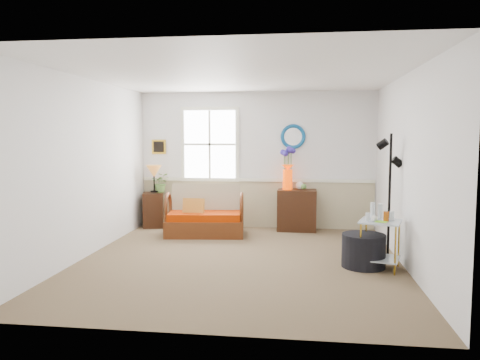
# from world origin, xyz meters

# --- Properties ---
(floor) EXTENTS (4.50, 5.00, 0.01)m
(floor) POSITION_xyz_m (0.00, 0.00, 0.00)
(floor) COLOR brown
(floor) RESTS_ON ground
(ceiling) EXTENTS (4.50, 5.00, 0.01)m
(ceiling) POSITION_xyz_m (0.00, 0.00, 2.60)
(ceiling) COLOR white
(ceiling) RESTS_ON walls
(walls) EXTENTS (4.51, 5.01, 2.60)m
(walls) POSITION_xyz_m (0.00, 0.00, 1.30)
(walls) COLOR white
(walls) RESTS_ON floor
(wainscot) EXTENTS (4.46, 0.02, 0.90)m
(wainscot) POSITION_xyz_m (0.00, 2.48, 0.45)
(wainscot) COLOR tan
(wainscot) RESTS_ON walls
(chair_rail) EXTENTS (4.46, 0.04, 0.06)m
(chair_rail) POSITION_xyz_m (0.00, 2.47, 0.92)
(chair_rail) COLOR white
(chair_rail) RESTS_ON walls
(window) EXTENTS (1.14, 0.06, 1.44)m
(window) POSITION_xyz_m (-0.90, 2.47, 1.60)
(window) COLOR white
(window) RESTS_ON walls
(picture) EXTENTS (0.28, 0.03, 0.28)m
(picture) POSITION_xyz_m (-1.92, 2.48, 1.55)
(picture) COLOR #B1851E
(picture) RESTS_ON walls
(mirror) EXTENTS (0.47, 0.07, 0.47)m
(mirror) POSITION_xyz_m (0.70, 2.48, 1.75)
(mirror) COLOR #14619F
(mirror) RESTS_ON walls
(loveseat) EXTENTS (1.44, 0.92, 0.89)m
(loveseat) POSITION_xyz_m (-0.83, 1.63, 0.45)
(loveseat) COLOR brown
(loveseat) RESTS_ON floor
(throw_pillow) EXTENTS (0.38, 0.12, 0.38)m
(throw_pillow) POSITION_xyz_m (-1.02, 1.54, 0.48)
(throw_pillow) COLOR orange
(throw_pillow) RESTS_ON loveseat
(lamp_stand) EXTENTS (0.46, 0.46, 0.67)m
(lamp_stand) POSITION_xyz_m (-1.97, 2.22, 0.34)
(lamp_stand) COLOR #33190A
(lamp_stand) RESTS_ON floor
(table_lamp) EXTENTS (0.38, 0.38, 0.53)m
(table_lamp) POSITION_xyz_m (-1.94, 2.19, 0.94)
(table_lamp) COLOR #C1712A
(table_lamp) RESTS_ON lamp_stand
(potted_plant) EXTENTS (0.41, 0.44, 0.30)m
(potted_plant) POSITION_xyz_m (-1.83, 2.29, 0.82)
(potted_plant) COLOR #57833B
(potted_plant) RESTS_ON lamp_stand
(cabinet) EXTENTS (0.72, 0.47, 0.77)m
(cabinet) POSITION_xyz_m (0.79, 2.26, 0.38)
(cabinet) COLOR #33190A
(cabinet) RESTS_ON floor
(flower_vase) EXTENTS (0.25, 0.25, 0.78)m
(flower_vase) POSITION_xyz_m (0.61, 2.27, 1.15)
(flower_vase) COLOR #EF3A00
(flower_vase) RESTS_ON cabinet
(side_table) EXTENTS (0.64, 0.64, 0.65)m
(side_table) POSITION_xyz_m (1.90, -0.17, 0.33)
(side_table) COLOR #B48B21
(side_table) RESTS_ON floor
(tabletop_items) EXTENTS (0.47, 0.47, 0.22)m
(tabletop_items) POSITION_xyz_m (1.89, -0.13, 0.76)
(tabletop_items) COLOR silver
(tabletop_items) RESTS_ON side_table
(floor_lamp) EXTENTS (0.34, 0.34, 1.80)m
(floor_lamp) POSITION_xyz_m (2.10, 0.34, 0.90)
(floor_lamp) COLOR black
(floor_lamp) RESTS_ON floor
(ottoman) EXTENTS (0.65, 0.65, 0.45)m
(ottoman) POSITION_xyz_m (1.70, -0.10, 0.22)
(ottoman) COLOR black
(ottoman) RESTS_ON floor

